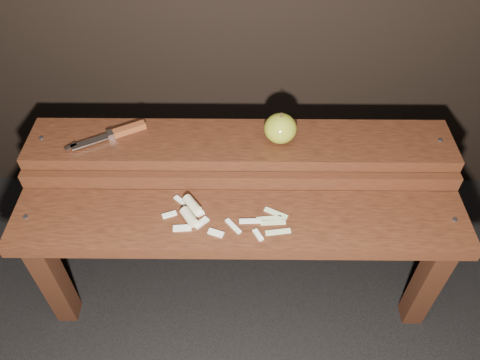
{
  "coord_description": "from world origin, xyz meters",
  "views": [
    {
      "loc": [
        0.01,
        -0.81,
        1.37
      ],
      "look_at": [
        0.0,
        0.06,
        0.45
      ],
      "focal_mm": 35.0,
      "sensor_mm": 36.0,
      "label": 1
    }
  ],
  "objects_px": {
    "apple": "(280,128)",
    "bench_rear_tier": "(240,162)",
    "bench_front_tier": "(240,237)",
    "knife": "(119,132)"
  },
  "relations": [
    {
      "from": "bench_front_tier",
      "to": "apple",
      "type": "relative_size",
      "value": 12.85
    },
    {
      "from": "bench_front_tier",
      "to": "apple",
      "type": "height_order",
      "value": "apple"
    },
    {
      "from": "knife",
      "to": "apple",
      "type": "bearing_deg",
      "value": -2.09
    },
    {
      "from": "bench_front_tier",
      "to": "bench_rear_tier",
      "type": "height_order",
      "value": "bench_rear_tier"
    },
    {
      "from": "bench_rear_tier",
      "to": "knife",
      "type": "distance_m",
      "value": 0.36
    },
    {
      "from": "bench_front_tier",
      "to": "bench_rear_tier",
      "type": "relative_size",
      "value": 1.0
    },
    {
      "from": "bench_front_tier",
      "to": "knife",
      "type": "bearing_deg",
      "value": 144.08
    },
    {
      "from": "bench_front_tier",
      "to": "apple",
      "type": "bearing_deg",
      "value": 64.57
    },
    {
      "from": "apple",
      "to": "bench_rear_tier",
      "type": "bearing_deg",
      "value": -177.75
    },
    {
      "from": "bench_rear_tier",
      "to": "apple",
      "type": "relative_size",
      "value": 12.85
    }
  ]
}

